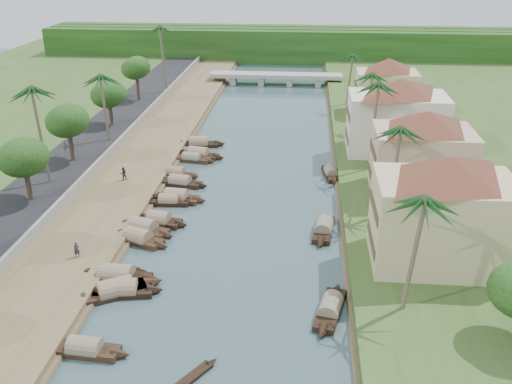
# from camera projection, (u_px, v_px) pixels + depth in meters

# --- Properties ---
(ground) EXTENTS (220.00, 220.00, 0.00)m
(ground) POSITION_uv_depth(u_px,v_px,m) (233.00, 252.00, 56.05)
(ground) COLOR #364D52
(ground) RESTS_ON ground
(left_bank) EXTENTS (10.00, 180.00, 0.80)m
(left_bank) POSITION_uv_depth(u_px,v_px,m) (132.00, 169.00, 75.42)
(left_bank) COLOR brown
(left_bank) RESTS_ON ground
(right_bank) EXTENTS (16.00, 180.00, 1.20)m
(right_bank) POSITION_uv_depth(u_px,v_px,m) (401.00, 177.00, 72.50)
(right_bank) COLOR #2C4D1E
(right_bank) RESTS_ON ground
(road) EXTENTS (8.00, 180.00, 1.40)m
(road) POSITION_uv_depth(u_px,v_px,m) (70.00, 165.00, 75.99)
(road) COLOR black
(road) RESTS_ON ground
(retaining_wall) EXTENTS (0.40, 180.00, 1.10)m
(retaining_wall) POSITION_uv_depth(u_px,v_px,m) (101.00, 162.00, 75.38)
(retaining_wall) COLOR gray
(retaining_wall) RESTS_ON left_bank
(treeline) EXTENTS (120.00, 14.00, 8.00)m
(treeline) POSITION_uv_depth(u_px,v_px,m) (282.00, 44.00, 145.60)
(treeline) COLOR #12330E
(treeline) RESTS_ON ground
(bridge) EXTENTS (28.00, 4.00, 2.40)m
(bridge) POSITION_uv_depth(u_px,v_px,m) (276.00, 77.00, 120.99)
(bridge) COLOR gray
(bridge) RESTS_ON ground
(building_near) EXTENTS (14.85, 14.85, 10.20)m
(building_near) POSITION_uv_depth(u_px,v_px,m) (444.00, 210.00, 50.11)
(building_near) COLOR #CEB08A
(building_near) RESTS_ON right_bank
(building_mid) EXTENTS (14.11, 14.11, 9.70)m
(building_mid) POSITION_uv_depth(u_px,v_px,m) (422.00, 152.00, 64.72)
(building_mid) COLOR tan
(building_mid) RESTS_ON right_bank
(building_far) EXTENTS (15.59, 15.59, 10.20)m
(building_far) POSITION_uv_depth(u_px,v_px,m) (397.00, 115.00, 77.46)
(building_far) COLOR beige
(building_far) RESTS_ON right_bank
(building_distant) EXTENTS (12.62, 12.62, 9.20)m
(building_distant) POSITION_uv_depth(u_px,v_px,m) (386.00, 85.00, 95.81)
(building_distant) COLOR #CEB08A
(building_distant) RESTS_ON right_bank
(sampan_0) EXTENTS (7.27, 1.98, 1.93)m
(sampan_0) POSITION_uv_depth(u_px,v_px,m) (85.00, 349.00, 42.13)
(sampan_0) COLOR black
(sampan_0) RESTS_ON ground
(sampan_1) EXTENTS (7.25, 2.70, 2.12)m
(sampan_1) POSITION_uv_depth(u_px,v_px,m) (123.00, 290.00, 49.20)
(sampan_1) COLOR black
(sampan_1) RESTS_ON ground
(sampan_2) EXTENTS (8.26, 5.93, 2.26)m
(sampan_2) POSITION_uv_depth(u_px,v_px,m) (116.00, 291.00, 49.14)
(sampan_2) COLOR black
(sampan_2) RESTS_ON ground
(sampan_3) EXTENTS (8.82, 2.35, 2.33)m
(sampan_3) POSITION_uv_depth(u_px,v_px,m) (117.00, 276.00, 51.25)
(sampan_3) COLOR black
(sampan_3) RESTS_ON ground
(sampan_4) EXTENTS (7.62, 4.36, 2.16)m
(sampan_4) POSITION_uv_depth(u_px,v_px,m) (138.00, 238.00, 57.81)
(sampan_4) COLOR black
(sampan_4) RESTS_ON ground
(sampan_5) EXTENTS (6.99, 2.97, 2.18)m
(sampan_5) POSITION_uv_depth(u_px,v_px,m) (159.00, 221.00, 61.49)
(sampan_5) COLOR black
(sampan_5) RESTS_ON ground
(sampan_6) EXTENTS (7.86, 4.34, 2.30)m
(sampan_6) POSITION_uv_depth(u_px,v_px,m) (143.00, 229.00, 59.76)
(sampan_6) COLOR black
(sampan_6) RESTS_ON ground
(sampan_7) EXTENTS (6.63, 1.66, 1.81)m
(sampan_7) POSITION_uv_depth(u_px,v_px,m) (169.00, 201.00, 66.12)
(sampan_7) COLOR black
(sampan_7) RESTS_ON ground
(sampan_8) EXTENTS (7.51, 2.42, 2.28)m
(sampan_8) POSITION_uv_depth(u_px,v_px,m) (177.00, 198.00, 66.95)
(sampan_8) COLOR black
(sampan_8) RESTS_ON ground
(sampan_9) EXTENTS (7.75, 3.02, 1.96)m
(sampan_9) POSITION_uv_depth(u_px,v_px,m) (180.00, 182.00, 71.34)
(sampan_9) COLOR black
(sampan_9) RESTS_ON ground
(sampan_10) EXTENTS (6.88, 2.86, 1.90)m
(sampan_10) POSITION_uv_depth(u_px,v_px,m) (176.00, 174.00, 73.99)
(sampan_10) COLOR black
(sampan_10) RESTS_ON ground
(sampan_11) EXTENTS (8.17, 3.35, 2.28)m
(sampan_11) POSITION_uv_depth(u_px,v_px,m) (198.00, 155.00, 80.51)
(sampan_11) COLOR black
(sampan_11) RESTS_ON ground
(sampan_12) EXTENTS (7.31, 2.61, 1.78)m
(sampan_12) POSITION_uv_depth(u_px,v_px,m) (192.00, 159.00, 79.11)
(sampan_12) COLOR black
(sampan_12) RESTS_ON ground
(sampan_13) EXTENTS (8.29, 2.66, 2.23)m
(sampan_13) POSITION_uv_depth(u_px,v_px,m) (199.00, 144.00, 84.95)
(sampan_13) COLOR black
(sampan_13) RESTS_ON ground
(sampan_14) EXTENTS (3.32, 8.37, 2.02)m
(sampan_14) POSITION_uv_depth(u_px,v_px,m) (330.00, 309.00, 46.74)
(sampan_14) COLOR black
(sampan_14) RESTS_ON ground
(sampan_15) EXTENTS (2.65, 8.21, 2.17)m
(sampan_15) POSITION_uv_depth(u_px,v_px,m) (324.00, 229.00, 59.75)
(sampan_15) COLOR black
(sampan_15) RESTS_ON ground
(sampan_16) EXTENTS (2.50, 7.34, 1.82)m
(sampan_16) POSITION_uv_depth(u_px,v_px,m) (331.00, 173.00, 74.09)
(sampan_16) COLOR black
(sampan_16) RESTS_ON ground
(canoe_0) EXTENTS (3.78, 5.20, 0.76)m
(canoe_0) POSITION_uv_depth(u_px,v_px,m) (189.00, 380.00, 39.63)
(canoe_0) COLOR black
(canoe_0) RESTS_ON ground
(canoe_1) EXTENTS (5.56, 1.57, 0.89)m
(canoe_1) POSITION_uv_depth(u_px,v_px,m) (118.00, 272.00, 52.60)
(canoe_1) COLOR black
(canoe_1) RESTS_ON ground
(canoe_2) EXTENTS (5.65, 2.04, 0.82)m
(canoe_2) POSITION_uv_depth(u_px,v_px,m) (177.00, 176.00, 74.17)
(canoe_2) COLOR black
(canoe_2) RESTS_ON ground
(palm_0) EXTENTS (3.20, 3.20, 11.16)m
(palm_0) POSITION_uv_depth(u_px,v_px,m) (418.00, 201.00, 41.73)
(palm_0) COLOR brown
(palm_0) RESTS_ON ground
(palm_1) EXTENTS (3.20, 3.20, 11.07)m
(palm_1) POSITION_uv_depth(u_px,v_px,m) (398.00, 131.00, 57.64)
(palm_1) COLOR brown
(palm_1) RESTS_ON ground
(palm_2) EXTENTS (3.20, 3.20, 12.59)m
(palm_2) POSITION_uv_depth(u_px,v_px,m) (376.00, 86.00, 69.07)
(palm_2) COLOR brown
(palm_2) RESTS_ON ground
(palm_3) EXTENTS (3.20, 3.20, 10.29)m
(palm_3) POSITION_uv_depth(u_px,v_px,m) (370.00, 76.00, 84.77)
(palm_3) COLOR brown
(palm_3) RESTS_ON ground
(palm_5) EXTENTS (3.20, 3.20, 13.05)m
(palm_5) POSITION_uv_depth(u_px,v_px,m) (35.00, 91.00, 64.28)
(palm_5) COLOR brown
(palm_5) RESTS_ON ground
(palm_6) EXTENTS (3.20, 3.20, 10.98)m
(palm_6) POSITION_uv_depth(u_px,v_px,m) (102.00, 77.00, 79.72)
(palm_6) COLOR brown
(palm_6) RESTS_ON ground
(palm_7) EXTENTS (3.20, 3.20, 10.29)m
(palm_7) POSITION_uv_depth(u_px,v_px,m) (350.00, 56.00, 99.31)
(palm_7) COLOR brown
(palm_7) RESTS_ON ground
(palm_8) EXTENTS (3.20, 3.20, 13.66)m
(palm_8) POSITION_uv_depth(u_px,v_px,m) (162.00, 29.00, 105.58)
(palm_8) COLOR brown
(palm_8) RESTS_ON ground
(tree_2) EXTENTS (5.16, 5.16, 7.15)m
(tree_2) POSITION_uv_depth(u_px,v_px,m) (24.00, 158.00, 62.30)
(tree_2) COLOR #4D392C
(tree_2) RESTS_ON ground
(tree_3) EXTENTS (5.08, 5.08, 7.50)m
(tree_3) POSITION_uv_depth(u_px,v_px,m) (68.00, 121.00, 73.60)
(tree_3) COLOR #4D392C
(tree_3) RESTS_ON ground
(tree_4) EXTENTS (4.95, 4.95, 6.94)m
(tree_4) POSITION_uv_depth(u_px,v_px,m) (109.00, 95.00, 88.51)
(tree_4) COLOR #4D392C
(tree_4) RESTS_ON ground
(tree_5) EXTENTS (4.68, 4.68, 7.77)m
(tree_5) POSITION_uv_depth(u_px,v_px,m) (136.00, 69.00, 102.26)
(tree_5) COLOR #4D392C
(tree_5) RESTS_ON ground
(tree_6) EXTENTS (4.50, 4.50, 6.69)m
(tree_6) POSITION_uv_depth(u_px,v_px,m) (432.00, 116.00, 78.55)
(tree_6) COLOR #4D392C
(tree_6) RESTS_ON ground
(person_near) EXTENTS (0.67, 0.60, 1.54)m
(person_near) POSITION_uv_depth(u_px,v_px,m) (77.00, 250.00, 53.38)
(person_near) COLOR #2B2931
(person_near) RESTS_ON left_bank
(person_far) EXTENTS (1.03, 0.97, 1.70)m
(person_far) POSITION_uv_depth(u_px,v_px,m) (123.00, 174.00, 70.67)
(person_far) COLOR #2D261F
(person_far) RESTS_ON left_bank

